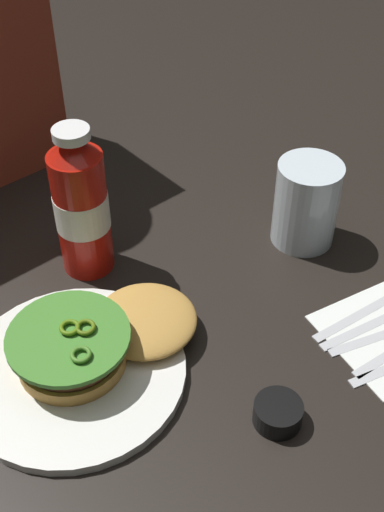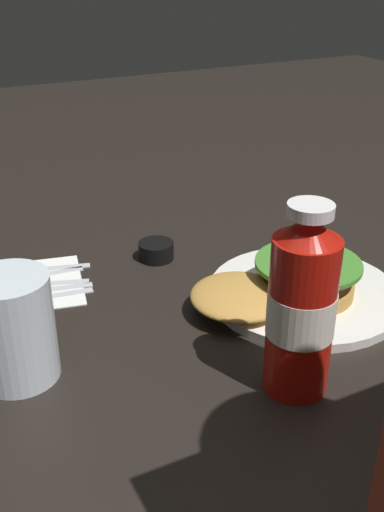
# 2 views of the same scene
# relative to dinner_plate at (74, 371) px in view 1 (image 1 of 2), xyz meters

# --- Properties ---
(ground_plane) EXTENTS (3.00, 3.00, 0.00)m
(ground_plane) POSITION_rel_dinner_plate_xyz_m (0.10, -0.04, -0.01)
(ground_plane) COLOR black
(dinner_plate) EXTENTS (0.25, 0.25, 0.01)m
(dinner_plate) POSITION_rel_dinner_plate_xyz_m (0.00, 0.00, 0.00)
(dinner_plate) COLOR white
(dinner_plate) RESTS_ON ground_plane
(burger_sandwich) EXTENTS (0.23, 0.14, 0.05)m
(burger_sandwich) POSITION_rel_dinner_plate_xyz_m (0.04, 0.00, 0.03)
(burger_sandwich) COLOR #BE893E
(burger_sandwich) RESTS_ON dinner_plate
(ketchup_bottle) EXTENTS (0.07, 0.07, 0.21)m
(ketchup_bottle) POSITION_rel_dinner_plate_xyz_m (0.12, 0.14, 0.09)
(ketchup_bottle) COLOR #AE150C
(ketchup_bottle) RESTS_ON ground_plane
(water_glass) EXTENTS (0.09, 0.09, 0.12)m
(water_glass) POSITION_rel_dinner_plate_xyz_m (0.37, -0.01, 0.05)
(water_glass) COLOR silver
(water_glass) RESTS_ON ground_plane
(condiment_cup) EXTENTS (0.05, 0.05, 0.03)m
(condiment_cup) POSITION_rel_dinner_plate_xyz_m (0.13, -0.19, 0.01)
(condiment_cup) COLOR black
(condiment_cup) RESTS_ON ground_plane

